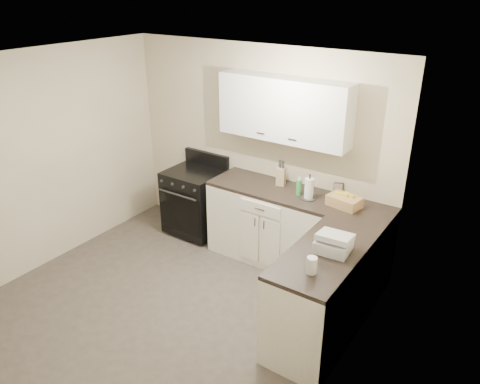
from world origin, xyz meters
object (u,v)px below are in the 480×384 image
Objects in this scene: stove at (194,201)px; knife_block at (281,176)px; paper_towel at (309,189)px; wicker_basket at (344,201)px; countertop_grill at (333,245)px.

stove is 1.36m from knife_block.
paper_towel reaches higher than wicker_basket.
knife_block is 1.50m from countertop_grill.
stove is 2.53m from countertop_grill.
paper_towel is (0.44, -0.16, 0.01)m from knife_block.
wicker_basket is at bearing 102.49° from countertop_grill.
stove is 2.86× the size of countertop_grill.
knife_block is 0.74× the size of countertop_grill.
countertop_grill is at bearing -54.43° from knife_block.
paper_towel reaches higher than stove.
knife_block is 0.47m from paper_towel.
knife_block reaches higher than countertop_grill.
countertop_grill is at bearing -73.26° from wicker_basket.
countertop_grill is (1.11, -1.01, -0.05)m from knife_block.
knife_block reaches higher than wicker_basket.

